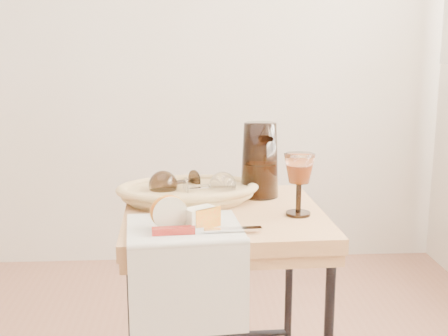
{
  "coord_description": "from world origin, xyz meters",
  "views": [
    {
      "loc": [
        0.53,
        -1.1,
        1.1
      ],
      "look_at": [
        0.63,
        0.38,
        0.79
      ],
      "focal_mm": 47.08,
      "sensor_mm": 36.0,
      "label": 1
    }
  ],
  "objects_px": {
    "pitcher": "(260,160)",
    "wine_goblet": "(299,184)",
    "side_table": "(224,326)",
    "goblet_lying_a": "(177,183)",
    "goblet_lying_b": "(207,186)",
    "apple_half": "(168,211)",
    "tea_towel": "(184,227)",
    "table_knife": "(203,229)",
    "bread_basket": "(188,194)"
  },
  "relations": [
    {
      "from": "wine_goblet",
      "to": "pitcher",
      "type": "bearing_deg",
      "value": 111.06
    },
    {
      "from": "side_table",
      "to": "table_knife",
      "type": "bearing_deg",
      "value": -106.83
    },
    {
      "from": "tea_towel",
      "to": "wine_goblet",
      "type": "height_order",
      "value": "wine_goblet"
    },
    {
      "from": "goblet_lying_a",
      "to": "apple_half",
      "type": "xyz_separation_m",
      "value": [
        -0.02,
        -0.27,
        -0.01
      ]
    },
    {
      "from": "pitcher",
      "to": "apple_half",
      "type": "bearing_deg",
      "value": -116.6
    },
    {
      "from": "bread_basket",
      "to": "goblet_lying_b",
      "type": "bearing_deg",
      "value": -28.6
    },
    {
      "from": "goblet_lying_b",
      "to": "apple_half",
      "type": "bearing_deg",
      "value": -124.43
    },
    {
      "from": "goblet_lying_b",
      "to": "pitcher",
      "type": "height_order",
      "value": "pitcher"
    },
    {
      "from": "bread_basket",
      "to": "table_knife",
      "type": "distance_m",
      "value": 0.3
    },
    {
      "from": "apple_half",
      "to": "goblet_lying_a",
      "type": "bearing_deg",
      "value": 73.06
    },
    {
      "from": "goblet_lying_b",
      "to": "wine_goblet",
      "type": "relative_size",
      "value": 0.75
    },
    {
      "from": "goblet_lying_b",
      "to": "apple_half",
      "type": "height_order",
      "value": "same"
    },
    {
      "from": "bread_basket",
      "to": "apple_half",
      "type": "height_order",
      "value": "apple_half"
    },
    {
      "from": "side_table",
      "to": "tea_towel",
      "type": "height_order",
      "value": "tea_towel"
    },
    {
      "from": "pitcher",
      "to": "apple_half",
      "type": "xyz_separation_m",
      "value": [
        -0.25,
        -0.31,
        -0.06
      ]
    },
    {
      "from": "goblet_lying_a",
      "to": "table_knife",
      "type": "distance_m",
      "value": 0.32
    },
    {
      "from": "side_table",
      "to": "wine_goblet",
      "type": "height_order",
      "value": "wine_goblet"
    },
    {
      "from": "tea_towel",
      "to": "side_table",
      "type": "bearing_deg",
      "value": 49.98
    },
    {
      "from": "pitcher",
      "to": "goblet_lying_a",
      "type": "bearing_deg",
      "value": -158.23
    },
    {
      "from": "bread_basket",
      "to": "goblet_lying_a",
      "type": "bearing_deg",
      "value": 146.64
    },
    {
      "from": "side_table",
      "to": "pitcher",
      "type": "height_order",
      "value": "pitcher"
    },
    {
      "from": "bread_basket",
      "to": "goblet_lying_a",
      "type": "distance_m",
      "value": 0.05
    },
    {
      "from": "side_table",
      "to": "wine_goblet",
      "type": "xyz_separation_m",
      "value": [
        0.19,
        -0.05,
        0.42
      ]
    },
    {
      "from": "goblet_lying_a",
      "to": "pitcher",
      "type": "relative_size",
      "value": 0.51
    },
    {
      "from": "goblet_lying_a",
      "to": "wine_goblet",
      "type": "distance_m",
      "value": 0.36
    },
    {
      "from": "side_table",
      "to": "pitcher",
      "type": "xyz_separation_m",
      "value": [
        0.11,
        0.14,
        0.44
      ]
    },
    {
      "from": "pitcher",
      "to": "wine_goblet",
      "type": "relative_size",
      "value": 1.55
    },
    {
      "from": "side_table",
      "to": "goblet_lying_a",
      "type": "relative_size",
      "value": 5.12
    },
    {
      "from": "wine_goblet",
      "to": "bread_basket",
      "type": "bearing_deg",
      "value": 152.48
    },
    {
      "from": "side_table",
      "to": "bread_basket",
      "type": "relative_size",
      "value": 1.9
    },
    {
      "from": "goblet_lying_a",
      "to": "bread_basket",
      "type": "bearing_deg",
      "value": 119.54
    },
    {
      "from": "goblet_lying_a",
      "to": "pitcher",
      "type": "xyz_separation_m",
      "value": [
        0.24,
        0.04,
        0.06
      ]
    },
    {
      "from": "bread_basket",
      "to": "goblet_lying_b",
      "type": "distance_m",
      "value": 0.06
    },
    {
      "from": "bread_basket",
      "to": "pitcher",
      "type": "distance_m",
      "value": 0.23
    },
    {
      "from": "bread_basket",
      "to": "apple_half",
      "type": "bearing_deg",
      "value": -107.26
    },
    {
      "from": "bread_basket",
      "to": "wine_goblet",
      "type": "xyz_separation_m",
      "value": [
        0.28,
        -0.15,
        0.06
      ]
    },
    {
      "from": "goblet_lying_a",
      "to": "pitcher",
      "type": "bearing_deg",
      "value": 154.72
    },
    {
      "from": "goblet_lying_b",
      "to": "apple_half",
      "type": "xyz_separation_m",
      "value": [
        -0.1,
        -0.23,
        -0.0
      ]
    },
    {
      "from": "wine_goblet",
      "to": "apple_half",
      "type": "distance_m",
      "value": 0.35
    },
    {
      "from": "side_table",
      "to": "apple_half",
      "type": "height_order",
      "value": "apple_half"
    },
    {
      "from": "table_knife",
      "to": "goblet_lying_a",
      "type": "bearing_deg",
      "value": 97.29
    },
    {
      "from": "goblet_lying_a",
      "to": "side_table",
      "type": "bearing_deg",
      "value": 105.07
    },
    {
      "from": "apple_half",
      "to": "pitcher",
      "type": "bearing_deg",
      "value": 36.61
    },
    {
      "from": "tea_towel",
      "to": "goblet_lying_a",
      "type": "relative_size",
      "value": 2.08
    },
    {
      "from": "goblet_lying_a",
      "to": "pitcher",
      "type": "distance_m",
      "value": 0.25
    },
    {
      "from": "bread_basket",
      "to": "wine_goblet",
      "type": "distance_m",
      "value": 0.33
    },
    {
      "from": "table_knife",
      "to": "pitcher",
      "type": "bearing_deg",
      "value": 58.78
    },
    {
      "from": "side_table",
      "to": "pitcher",
      "type": "distance_m",
      "value": 0.48
    },
    {
      "from": "bread_basket",
      "to": "goblet_lying_b",
      "type": "relative_size",
      "value": 2.87
    },
    {
      "from": "pitcher",
      "to": "apple_half",
      "type": "relative_size",
      "value": 2.87
    }
  ]
}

